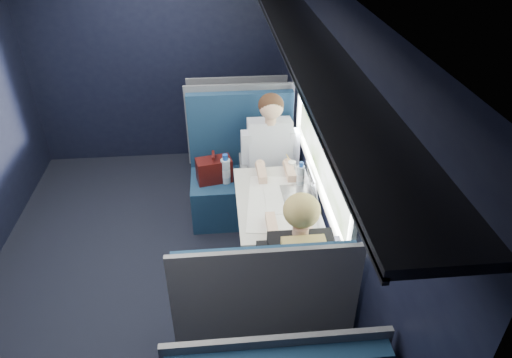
{
  "coord_description": "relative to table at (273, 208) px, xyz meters",
  "views": [
    {
      "loc": [
        0.64,
        -2.86,
        2.83
      ],
      "look_at": [
        0.9,
        0.0,
        0.95
      ],
      "focal_mm": 32.0,
      "sensor_mm": 36.0,
      "label": 1
    }
  ],
  "objects": [
    {
      "name": "ground",
      "position": [
        -1.03,
        0.0,
        -0.67
      ],
      "size": [
        2.8,
        4.2,
        0.01
      ],
      "primitive_type": "cube",
      "color": "black"
    },
    {
      "name": "room_shell",
      "position": [
        -1.01,
        0.0,
        0.81
      ],
      "size": [
        3.0,
        4.4,
        2.4
      ],
      "color": "black",
      "rests_on": "ground"
    },
    {
      "name": "table",
      "position": [
        0.0,
        0.0,
        0.0
      ],
      "size": [
        0.62,
        1.0,
        0.74
      ],
      "color": "#54565E",
      "rests_on": "ground"
    },
    {
      "name": "seat_bay_near",
      "position": [
        -0.19,
        0.87,
        -0.24
      ],
      "size": [
        1.04,
        0.62,
        1.26
      ],
      "color": "#0E233E",
      "rests_on": "ground"
    },
    {
      "name": "seat_bay_far",
      "position": [
        -0.18,
        -0.87,
        -0.25
      ],
      "size": [
        1.04,
        0.62,
        1.26
      ],
      "color": "#0E233E",
      "rests_on": "ground"
    },
    {
      "name": "seat_row_front",
      "position": [
        -0.18,
        1.8,
        -0.25
      ],
      "size": [
        1.04,
        0.51,
        1.16
      ],
      "color": "#0E233E",
      "rests_on": "ground"
    },
    {
      "name": "man",
      "position": [
        0.07,
        0.7,
        0.06
      ],
      "size": [
        0.53,
        0.56,
        1.32
      ],
      "color": "black",
      "rests_on": "ground"
    },
    {
      "name": "woman",
      "position": [
        0.07,
        -0.71,
        0.06
      ],
      "size": [
        0.53,
        0.56,
        1.32
      ],
      "color": "black",
      "rests_on": "ground"
    },
    {
      "name": "papers",
      "position": [
        0.06,
        -0.04,
        0.08
      ],
      "size": [
        0.6,
        0.8,
        0.01
      ],
      "primitive_type": "cube",
      "rotation": [
        0.0,
        0.0,
        -0.13
      ],
      "color": "white",
      "rests_on": "table"
    },
    {
      "name": "laptop",
      "position": [
        0.25,
        0.03,
        0.14
      ],
      "size": [
        0.24,
        0.32,
        0.24
      ],
      "color": "silver",
      "rests_on": "table"
    },
    {
      "name": "bottle_small",
      "position": [
        0.25,
        0.2,
        0.17
      ],
      "size": [
        0.06,
        0.06,
        0.22
      ],
      "color": "silver",
      "rests_on": "table"
    },
    {
      "name": "cup",
      "position": [
        0.22,
        0.43,
        0.12
      ],
      "size": [
        0.07,
        0.07,
        0.09
      ],
      "primitive_type": "cylinder",
      "color": "white",
      "rests_on": "table"
    }
  ]
}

